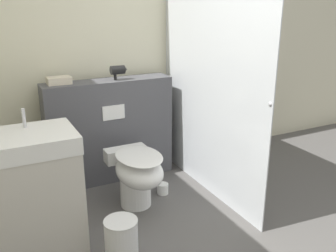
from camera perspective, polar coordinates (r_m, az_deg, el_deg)
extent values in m
cube|color=beige|center=(3.98, -6.41, 11.04)|extent=(8.00, 0.06, 2.50)
cube|color=#4C4C51|center=(3.82, -8.81, -0.70)|extent=(1.26, 0.27, 1.03)
cube|color=white|center=(3.62, -8.28, 2.05)|extent=(0.22, 0.01, 0.14)
cube|color=silver|center=(3.42, 6.22, 7.26)|extent=(0.01, 1.71, 2.19)
sphere|color=#B2B2B7|center=(2.79, 15.41, 3.25)|extent=(0.04, 0.04, 0.04)
cylinder|color=white|center=(3.41, -4.97, -9.24)|extent=(0.28, 0.28, 0.35)
ellipsoid|color=white|center=(3.24, -4.42, -6.81)|extent=(0.39, 0.55, 0.26)
ellipsoid|color=white|center=(3.18, -4.48, -4.54)|extent=(0.38, 0.54, 0.02)
cube|color=white|center=(3.50, -6.47, -4.25)|extent=(0.39, 0.15, 0.12)
cube|color=beige|center=(2.91, -19.48, -10.61)|extent=(0.61, 0.49, 0.78)
cube|color=white|center=(2.73, -20.47, -2.25)|extent=(0.63, 0.50, 0.12)
cylinder|color=silver|center=(2.82, -21.12, 1.14)|extent=(0.02, 0.02, 0.14)
cylinder|color=black|center=(3.66, -7.70, 8.47)|extent=(0.13, 0.08, 0.08)
cone|color=black|center=(3.69, -6.48, 8.59)|extent=(0.03, 0.07, 0.07)
cylinder|color=black|center=(3.66, -8.06, 7.62)|extent=(0.03, 0.03, 0.09)
cube|color=beige|center=(3.59, -16.28, 6.68)|extent=(0.21, 0.15, 0.07)
cylinder|color=white|center=(3.63, -0.81, -9.52)|extent=(0.11, 0.11, 0.10)
cylinder|color=silver|center=(2.76, -7.10, -17.08)|extent=(0.23, 0.23, 0.31)
cylinder|color=silver|center=(2.67, -7.24, -14.22)|extent=(0.24, 0.24, 0.01)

